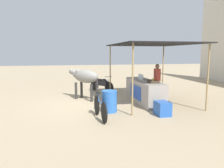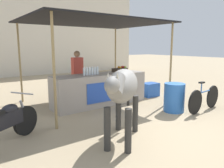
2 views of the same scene
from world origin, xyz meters
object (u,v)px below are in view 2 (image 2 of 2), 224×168
(cow, at_px, (122,88))
(motorcycle_parked, at_px, (2,124))
(cooler_box, at_px, (150,90))
(water_barrel, at_px, (174,98))
(fruit_crate, at_px, (120,70))
(stall_counter, at_px, (100,89))
(vendor_behind_counter, at_px, (78,76))
(bicycle_leaning, at_px, (204,99))

(cow, xyz_separation_m, motorcycle_parked, (-1.88, 1.10, -0.60))
(cooler_box, distance_m, water_barrel, 1.91)
(fruit_crate, distance_m, cow, 3.19)
(fruit_crate, bearing_deg, cow, -127.36)
(fruit_crate, xyz_separation_m, cooler_box, (1.26, -0.15, -0.79))
(stall_counter, bearing_deg, fruit_crate, 3.75)
(stall_counter, height_order, cooler_box, stall_counter)
(motorcycle_parked, bearing_deg, stall_counter, 24.77)
(stall_counter, distance_m, vendor_behind_counter, 0.92)
(motorcycle_parked, bearing_deg, water_barrel, -5.77)
(vendor_behind_counter, xyz_separation_m, water_barrel, (1.64, -2.57, -0.45))
(cooler_box, bearing_deg, stall_counter, 177.32)
(fruit_crate, distance_m, vendor_behind_counter, 1.40)
(vendor_behind_counter, distance_m, bicycle_leaning, 3.88)
(stall_counter, bearing_deg, water_barrel, -55.30)
(motorcycle_parked, bearing_deg, cow, -30.21)
(cooler_box, bearing_deg, cow, -143.23)
(fruit_crate, height_order, cooler_box, fruit_crate)
(vendor_behind_counter, distance_m, cooler_box, 2.67)
(motorcycle_parked, bearing_deg, vendor_behind_counter, 39.25)
(stall_counter, relative_size, water_barrel, 3.79)
(cow, distance_m, motorcycle_parked, 2.26)
(water_barrel, distance_m, cow, 2.55)
(water_barrel, xyz_separation_m, bicycle_leaning, (0.74, -0.46, -0.05))
(water_barrel, bearing_deg, bicycle_leaning, -31.93)
(stall_counter, bearing_deg, bicycle_leaning, -48.77)
(cooler_box, relative_size, cow, 0.37)
(fruit_crate, height_order, water_barrel, fruit_crate)
(motorcycle_parked, relative_size, bicycle_leaning, 0.94)
(vendor_behind_counter, height_order, motorcycle_parked, vendor_behind_counter)
(fruit_crate, xyz_separation_m, vendor_behind_counter, (-1.20, 0.70, -0.18))
(stall_counter, height_order, motorcycle_parked, stall_counter)
(stall_counter, xyz_separation_m, cooler_box, (2.07, -0.10, -0.24))
(fruit_crate, bearing_deg, vendor_behind_counter, 149.83)
(cooler_box, relative_size, water_barrel, 0.76)
(stall_counter, bearing_deg, motorcycle_parked, -155.23)
(cooler_box, bearing_deg, vendor_behind_counter, 160.93)
(fruit_crate, height_order, bicycle_leaning, fruit_crate)
(water_barrel, relative_size, motorcycle_parked, 0.51)
(cooler_box, distance_m, bicycle_leaning, 2.18)
(stall_counter, relative_size, bicycle_leaning, 1.81)
(fruit_crate, bearing_deg, stall_counter, -176.25)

